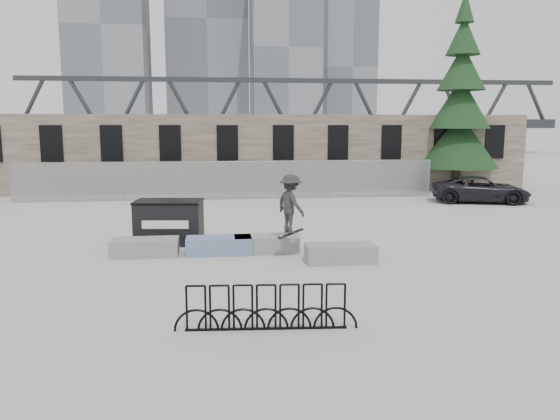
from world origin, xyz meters
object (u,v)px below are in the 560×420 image
object	(u,v)px
bike_rack	(266,308)
spruce_tree	(460,112)
planter_center_right	(267,243)
planter_far_left	(145,247)
planter_center_left	(219,245)
skateboarder	(291,204)
planter_offset	(340,253)
dumpster	(169,222)
suv	(481,189)

from	to	relation	value
bike_rack	spruce_tree	size ratio (longest dim) A/B	0.31
planter_center_right	planter_far_left	bearing A→B (deg)	-179.18
planter_center_left	skateboarder	size ratio (longest dim) A/B	1.05
planter_offset	dumpster	bearing A→B (deg)	148.40
planter_far_left	planter_center_right	xyz separation A→B (m)	(3.71, 0.05, 0.00)
planter_center_left	spruce_tree	world-z (taller)	spruce_tree
bike_rack	spruce_tree	distance (m)	25.23
skateboarder	dumpster	bearing A→B (deg)	27.09
planter_far_left	planter_center_left	xyz separation A→B (m)	(2.23, -0.01, 0.00)
planter_center_right	dumpster	size ratio (longest dim) A/B	0.86
bike_rack	skateboarder	world-z (taller)	skateboarder
spruce_tree	dumpster	bearing A→B (deg)	-141.02
bike_rack	skateboarder	bearing A→B (deg)	77.57
spruce_tree	skateboarder	distance (m)	19.79
dumpster	planter_center_left	bearing A→B (deg)	-39.84
planter_center_left	skateboarder	world-z (taller)	skateboarder
planter_offset	spruce_tree	xyz separation A→B (m)	(10.75, 15.99, 4.39)
dumpster	bike_rack	bearing A→B (deg)	-66.46
planter_far_left	dumpster	bearing A→B (deg)	70.61
suv	planter_offset	bearing A→B (deg)	153.97
dumpster	spruce_tree	size ratio (longest dim) A/B	0.20
spruce_tree	skateboarder	xyz separation A→B (m)	(-12.12, -15.35, -3.03)
spruce_tree	skateboarder	size ratio (longest dim) A/B	6.02
planter_offset	suv	size ratio (longest dim) A/B	0.42
planter_offset	bike_rack	size ratio (longest dim) A/B	0.56
skateboarder	planter_offset	bearing A→B (deg)	-144.03
skateboarder	planter_center_right	bearing A→B (deg)	7.16
skateboarder	bike_rack	bearing A→B (deg)	138.49
dumpster	skateboarder	bearing A→B (deg)	-27.42
bike_rack	suv	bearing A→B (deg)	52.32
planter_far_left	suv	size ratio (longest dim) A/B	0.42
dumpster	suv	distance (m)	16.97
bike_rack	planter_offset	bearing A→B (deg)	62.39
planter_far_left	skateboarder	size ratio (longest dim) A/B	1.05
planter_center_right	spruce_tree	bearing A→B (deg)	48.63
planter_center_left	dumpster	size ratio (longest dim) A/B	0.86
planter_center_left	planter_offset	distance (m)	3.78
dumpster	spruce_tree	xyz separation A→B (m)	(15.87, 12.84, 3.94)
planter_offset	bike_rack	xyz separation A→B (m)	(-2.61, -4.99, 0.16)
planter_center_right	planter_offset	world-z (taller)	same
planter_offset	suv	bearing A→B (deg)	48.52
planter_offset	bike_rack	bearing A→B (deg)	-117.61
dumpster	skateboarder	xyz separation A→B (m)	(3.75, -2.51, 0.91)
suv	skateboarder	size ratio (longest dim) A/B	2.49
suv	skateboarder	distance (m)	15.40
dumpster	bike_rack	world-z (taller)	dumpster
planter_center_right	suv	xyz separation A→B (m)	(11.86, 9.63, 0.38)
bike_rack	planter_center_right	bearing A→B (deg)	84.70
spruce_tree	bike_rack	bearing A→B (deg)	-122.48
planter_far_left	planter_offset	distance (m)	5.90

